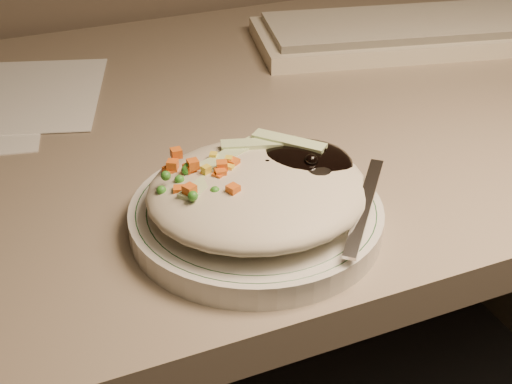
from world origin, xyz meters
name	(u,v)px	position (x,y,z in m)	size (l,w,h in m)	color
desk	(268,240)	(0.00, 1.38, 0.54)	(1.40, 0.70, 0.74)	#80705C
plate	(256,217)	(-0.11, 1.15, 0.75)	(0.22, 0.22, 0.02)	silver
plate_rim	(256,208)	(-0.11, 1.15, 0.76)	(0.21, 0.21, 0.00)	#144723
meal	(261,186)	(-0.11, 1.15, 0.78)	(0.21, 0.19, 0.05)	beige
keyboard	(421,31)	(0.28, 1.49, 0.76)	(0.49, 0.27, 0.03)	beige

